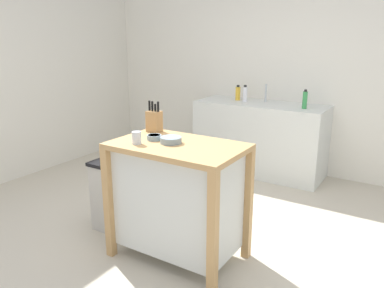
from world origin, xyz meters
name	(u,v)px	position (x,y,z in m)	size (l,w,h in m)	color
ground_plane	(180,250)	(0.00, 0.00, 0.00)	(6.26, 6.26, 0.00)	#BCB29E
wall_back	(289,67)	(0.00, 2.42, 1.30)	(5.26, 0.10, 2.60)	silver
wall_left	(47,66)	(-2.63, 0.91, 1.30)	(0.10, 3.02, 2.60)	silver
kitchen_island	(178,195)	(0.03, -0.07, 0.51)	(0.97, 0.61, 0.92)	tan
knife_block	(154,121)	(-0.34, 0.14, 1.01)	(0.11, 0.09, 0.25)	#AD7F4C
bowl_ceramic_wide	(171,140)	(-0.02, -0.07, 0.94)	(0.16, 0.16, 0.05)	gray
bowl_ceramic_small	(154,137)	(-0.18, -0.07, 0.94)	(0.11, 0.11, 0.04)	gray
drinking_cup	(137,138)	(-0.22, -0.23, 0.96)	(0.07, 0.07, 0.09)	silver
trash_bin	(114,196)	(-0.70, 0.00, 0.32)	(0.36, 0.28, 0.63)	#B7B2A8
sink_counter	(259,138)	(-0.20, 2.07, 0.44)	(1.59, 0.60, 0.88)	silver
sink_faucet	(266,93)	(-0.20, 2.21, 0.99)	(0.02, 0.02, 0.22)	#B7BCC1
bottle_dish_soap	(238,93)	(-0.54, 2.14, 0.97)	(0.06, 0.06, 0.19)	yellow
bottle_spray_cleaner	(305,100)	(0.35, 2.01, 0.98)	(0.05, 0.05, 0.22)	green
bottle_hand_soap	(245,94)	(-0.42, 2.08, 0.98)	(0.06, 0.06, 0.21)	white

